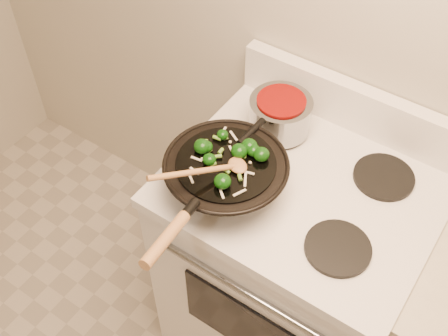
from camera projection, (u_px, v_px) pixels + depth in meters
The scene contains 5 objects.
stove at pixel (292, 264), 1.98m from camera, with size 0.78×0.67×1.08m.
wok at pixel (225, 175), 1.57m from camera, with size 0.35×0.58×0.19m.
stirfry at pixel (228, 153), 1.54m from camera, with size 0.21×0.23×0.04m.
wooden_spoon at pixel (213, 169), 1.48m from camera, with size 0.17×0.27×0.10m.
saucepan at pixel (280, 114), 1.74m from camera, with size 0.20×0.31×0.11m.
Camera 1 is at (0.35, 0.17, 2.19)m, focal length 45.00 mm.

